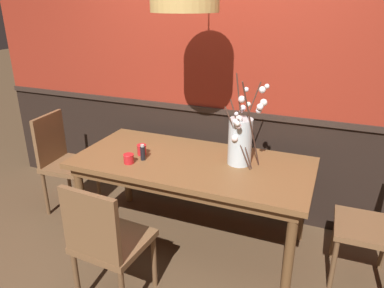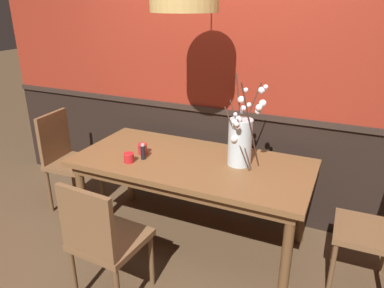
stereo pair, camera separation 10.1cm
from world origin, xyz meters
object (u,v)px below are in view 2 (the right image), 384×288
object	(u,v)px
candle_holder_nearer_center	(143,149)
condiment_bottle	(143,152)
vase_with_blossoms	(240,142)
candle_holder_nearer_edge	(129,158)
chair_head_east_end	(379,226)
chair_far_side_left	(203,147)
dining_table	(192,170)
chair_head_west_end	(66,156)
chair_near_side_left	(102,238)

from	to	relation	value
candle_holder_nearer_center	condiment_bottle	bearing A→B (deg)	-55.77
vase_with_blossoms	candle_holder_nearer_edge	size ratio (longest dim) A/B	8.52
chair_head_east_end	chair_far_side_left	bearing A→B (deg)	153.77
dining_table	candle_holder_nearer_center	xyz separation A→B (m)	(-0.43, -0.05, 0.13)
candle_holder_nearer_center	condiment_bottle	distance (m)	0.11
chair_head_west_end	chair_head_east_end	distance (m)	2.74
chair_head_west_end	chair_head_east_end	size ratio (longest dim) A/B	1.04
vase_with_blossoms	condiment_bottle	size ratio (longest dim) A/B	5.48
chair_far_side_left	candle_holder_nearer_edge	world-z (taller)	chair_far_side_left
chair_near_side_left	candle_holder_nearer_center	xyz separation A→B (m)	(-0.19, 0.82, 0.28)
chair_head_west_end	chair_far_side_left	bearing A→B (deg)	36.40
condiment_bottle	chair_head_east_end	bearing A→B (deg)	5.22
condiment_bottle	chair_far_side_left	bearing A→B (deg)	83.21
candle_holder_nearer_center	candle_holder_nearer_edge	bearing A→B (deg)	-93.47
vase_with_blossoms	candle_holder_nearer_center	world-z (taller)	vase_with_blossoms
chair_far_side_left	chair_head_east_end	bearing A→B (deg)	-26.23
chair_head_east_end	candle_holder_nearer_center	xyz separation A→B (m)	(-1.82, -0.07, 0.28)
candle_holder_nearer_edge	chair_head_west_end	bearing A→B (deg)	164.27
chair_far_side_left	candle_holder_nearer_edge	bearing A→B (deg)	-99.89
chair_near_side_left	vase_with_blossoms	size ratio (longest dim) A/B	1.27
chair_far_side_left	condiment_bottle	size ratio (longest dim) A/B	7.00
chair_far_side_left	candle_holder_nearer_edge	distance (m)	1.12
chair_head_east_end	condiment_bottle	bearing A→B (deg)	-174.78
chair_head_west_end	chair_head_east_end	xyz separation A→B (m)	(2.74, 0.00, -0.02)
chair_head_west_end	candle_holder_nearer_edge	world-z (taller)	chair_head_west_end
chair_far_side_left	vase_with_blossoms	xyz separation A→B (m)	(0.62, -0.75, 0.43)
chair_far_side_left	chair_head_west_end	distance (m)	1.37
candle_holder_nearer_center	condiment_bottle	xyz separation A→B (m)	(0.06, -0.09, 0.02)
chair_near_side_left	dining_table	bearing A→B (deg)	74.49
chair_head_west_end	condiment_bottle	xyz separation A→B (m)	(0.98, -0.16, 0.28)
chair_far_side_left	dining_table	bearing A→B (deg)	-73.15
chair_far_side_left	candle_holder_nearer_center	distance (m)	0.94
chair_head_east_end	candle_holder_nearer_edge	world-z (taller)	chair_head_east_end
dining_table	chair_near_side_left	size ratio (longest dim) A/B	2.05
chair_head_west_end	chair_head_east_end	bearing A→B (deg)	0.02
dining_table	chair_head_east_end	bearing A→B (deg)	1.02
vase_with_blossoms	condiment_bottle	bearing A→B (deg)	-163.20
chair_far_side_left	condiment_bottle	bearing A→B (deg)	-96.79
chair_near_side_left	condiment_bottle	size ratio (longest dim) A/B	6.98
dining_table	vase_with_blossoms	distance (m)	0.46
chair_near_side_left	chair_head_east_end	distance (m)	1.86
dining_table	candle_holder_nearer_center	world-z (taller)	candle_holder_nearer_center
condiment_bottle	vase_with_blossoms	bearing A→B (deg)	16.80
condiment_bottle	chair_head_west_end	bearing A→B (deg)	170.79
dining_table	chair_far_side_left	xyz separation A→B (m)	(-0.25, 0.83, -0.15)
vase_with_blossoms	candle_holder_nearer_edge	bearing A→B (deg)	-158.35
dining_table	chair_head_west_end	size ratio (longest dim) A/B	1.98
chair_far_side_left	vase_with_blossoms	bearing A→B (deg)	-50.46
chair_head_west_end	candle_holder_nearer_edge	distance (m)	0.98
chair_near_side_left	chair_head_east_end	world-z (taller)	same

